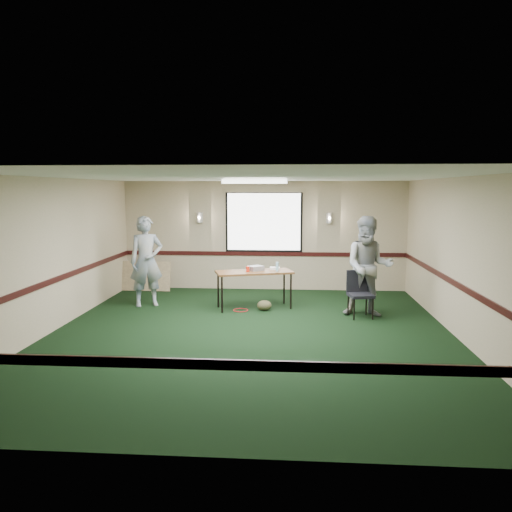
# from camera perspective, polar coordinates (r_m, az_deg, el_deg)

# --- Properties ---
(ground) EXTENTS (8.00, 8.00, 0.00)m
(ground) POSITION_cam_1_polar(r_m,az_deg,el_deg) (8.72, -0.63, -8.97)
(ground) COLOR black
(ground) RESTS_ON ground
(room_shell) EXTENTS (8.00, 8.02, 8.00)m
(room_shell) POSITION_cam_1_polar(r_m,az_deg,el_deg) (10.52, 0.33, 2.64)
(room_shell) COLOR tan
(room_shell) RESTS_ON ground
(folding_table) EXTENTS (1.70, 1.07, 0.79)m
(folding_table) POSITION_cam_1_polar(r_m,az_deg,el_deg) (10.46, -0.21, -2.06)
(folding_table) COLOR #5A2919
(folding_table) RESTS_ON ground
(projector) EXTENTS (0.39, 0.38, 0.10)m
(projector) POSITION_cam_1_polar(r_m,az_deg,el_deg) (10.53, -0.05, -1.40)
(projector) COLOR gray
(projector) RESTS_ON folding_table
(game_console) EXTENTS (0.22, 0.18, 0.05)m
(game_console) POSITION_cam_1_polar(r_m,az_deg,el_deg) (10.67, 2.17, -1.42)
(game_console) COLOR white
(game_console) RESTS_ON folding_table
(red_cup) EXTENTS (0.07, 0.07, 0.11)m
(red_cup) POSITION_cam_1_polar(r_m,az_deg,el_deg) (10.39, -0.95, -1.50)
(red_cup) COLOR red
(red_cup) RESTS_ON folding_table
(water_bottle) EXTENTS (0.06, 0.06, 0.20)m
(water_bottle) POSITION_cam_1_polar(r_m,az_deg,el_deg) (10.41, 2.44, -1.24)
(water_bottle) COLOR #86C1DB
(water_bottle) RESTS_ON folding_table
(duffel_bag) EXTENTS (0.31, 0.24, 0.21)m
(duffel_bag) POSITION_cam_1_polar(r_m,az_deg,el_deg) (10.38, 0.96, -5.66)
(duffel_bag) COLOR #4A482A
(duffel_bag) RESTS_ON ground
(cable_coil) EXTENTS (0.37, 0.37, 0.02)m
(cable_coil) POSITION_cam_1_polar(r_m,az_deg,el_deg) (10.40, -1.78, -6.20)
(cable_coil) COLOR red
(cable_coil) RESTS_ON ground
(folded_table) EXTENTS (1.43, 0.25, 0.73)m
(folded_table) POSITION_cam_1_polar(r_m,az_deg,el_deg) (12.67, -12.89, -2.25)
(folded_table) COLOR #987D5E
(folded_table) RESTS_ON ground
(conference_chair) EXTENTS (0.52, 0.54, 0.91)m
(conference_chair) POSITION_cam_1_polar(r_m,az_deg,el_deg) (10.03, 11.71, -3.82)
(conference_chair) COLOR black
(conference_chair) RESTS_ON ground
(person_left) EXTENTS (0.84, 0.72, 1.93)m
(person_left) POSITION_cam_1_polar(r_m,az_deg,el_deg) (10.92, -12.42, -0.60)
(person_left) COLOR #3D5B86
(person_left) RESTS_ON ground
(person_right) EXTENTS (1.03, 0.84, 1.98)m
(person_right) POSITION_cam_1_polar(r_m,az_deg,el_deg) (10.03, 12.73, -1.19)
(person_right) COLOR #7A8FBE
(person_right) RESTS_ON ground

